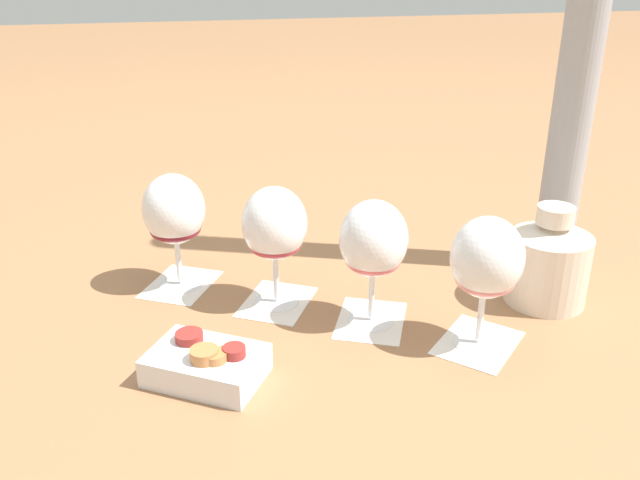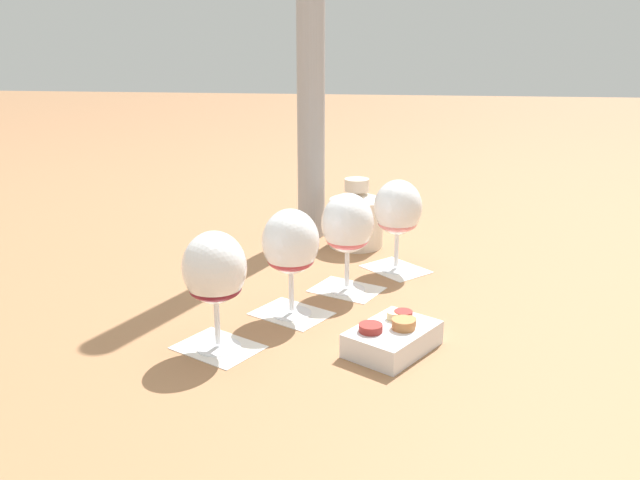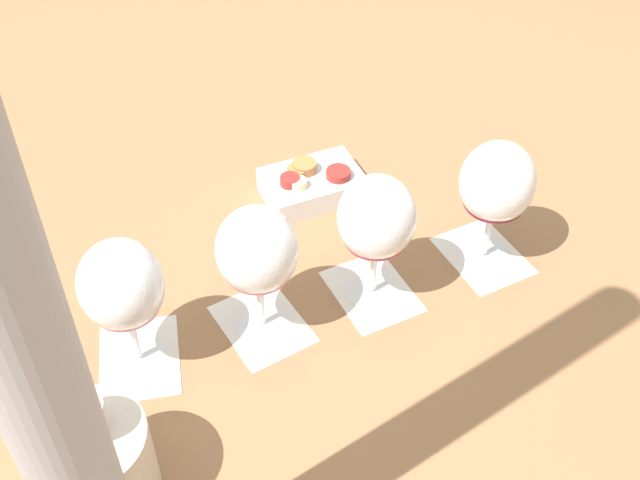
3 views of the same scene
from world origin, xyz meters
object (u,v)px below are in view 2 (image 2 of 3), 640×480
object	(u,v)px
wine_glass_1	(347,227)
snack_dish	(393,337)
wine_glass_0	(398,211)
umbrella_pole	(311,15)
wine_glass_3	(215,273)
ceramic_vase	(356,217)
wine_glass_2	(291,246)

from	to	relation	value
wine_glass_1	snack_dish	world-z (taller)	wine_glass_1
wine_glass_0	umbrella_pole	xyz separation A→B (m)	(-0.22, -0.20, 0.36)
wine_glass_3	wine_glass_0	bearing A→B (deg)	146.00
wine_glass_3	ceramic_vase	world-z (taller)	wine_glass_3
wine_glass_1	umbrella_pole	world-z (taller)	umbrella_pole
wine_glass_3	snack_dish	distance (m)	0.27
wine_glass_1	wine_glass_0	bearing A→B (deg)	144.61
wine_glass_0	wine_glass_3	bearing A→B (deg)	-34.00
wine_glass_1	snack_dish	xyz separation A→B (m)	(0.23, 0.09, -0.10)
wine_glass_0	umbrella_pole	bearing A→B (deg)	-137.83
wine_glass_1	wine_glass_2	world-z (taller)	same
wine_glass_0	wine_glass_2	world-z (taller)	same
ceramic_vase	snack_dish	bearing A→B (deg)	10.19
ceramic_vase	snack_dish	distance (m)	0.51
snack_dish	ceramic_vase	bearing A→B (deg)	-169.81
wine_glass_0	ceramic_vase	world-z (taller)	wine_glass_0
umbrella_pole	ceramic_vase	bearing A→B (deg)	56.11
wine_glass_2	ceramic_vase	distance (m)	0.40
wine_glass_0	wine_glass_3	distance (m)	0.46
wine_glass_2	snack_dish	bearing A→B (deg)	56.33
wine_glass_2	snack_dish	distance (m)	0.22
ceramic_vase	snack_dish	xyz separation A→B (m)	(0.50, 0.09, -0.04)
wine_glass_1	ceramic_vase	distance (m)	0.27
snack_dish	umbrella_pole	world-z (taller)	umbrella_pole
wine_glass_0	wine_glass_3	size ratio (longest dim) A/B	1.00
snack_dish	umbrella_pole	xyz separation A→B (m)	(-0.57, -0.20, 0.46)
wine_glass_2	wine_glass_3	bearing A→B (deg)	-32.60
wine_glass_1	wine_glass_3	bearing A→B (deg)	-33.32
wine_glass_1	umbrella_pole	size ratio (longest dim) A/B	0.18
wine_glass_3	wine_glass_1	bearing A→B (deg)	146.68
wine_glass_2	wine_glass_3	xyz separation A→B (m)	(0.14, -0.09, 0.00)
wine_glass_3	snack_dish	world-z (taller)	wine_glass_3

